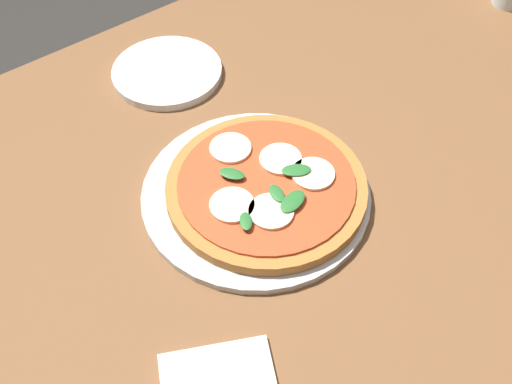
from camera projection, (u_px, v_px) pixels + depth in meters
The scene contains 5 objects.
dining_table at pixel (300, 237), 0.93m from camera, with size 1.52×1.08×0.73m.
serving_tray at pixel (256, 194), 0.87m from camera, with size 0.33×0.33×0.01m, color silver.
pizza at pixel (266, 187), 0.85m from camera, with size 0.28×0.28×0.03m.
plate_white at pixel (167, 72), 1.04m from camera, with size 0.19×0.19×0.01m, color white.
napkin at pixel (218, 382), 0.69m from camera, with size 0.13×0.09×0.01m, color white.
Camera 1 is at (0.39, 0.39, 1.40)m, focal length 42.61 mm.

